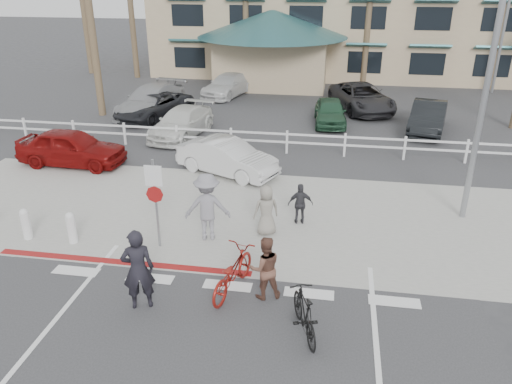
% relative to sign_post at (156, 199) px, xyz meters
% --- Properties ---
extents(ground, '(140.00, 140.00, 0.00)m').
position_rel_sign_post_xyz_m(ground, '(2.30, -2.20, -1.45)').
color(ground, '#333335').
extents(bike_path, '(12.00, 16.00, 0.01)m').
position_rel_sign_post_xyz_m(bike_path, '(2.30, -4.20, -1.45)').
color(bike_path, '#333335').
rests_on(bike_path, ground).
extents(sidewalk_plaza, '(22.00, 7.00, 0.01)m').
position_rel_sign_post_xyz_m(sidewalk_plaza, '(2.30, 2.30, -1.44)').
color(sidewalk_plaza, gray).
rests_on(sidewalk_plaza, ground).
extents(cross_street, '(40.00, 5.00, 0.01)m').
position_rel_sign_post_xyz_m(cross_street, '(2.30, 6.30, -1.45)').
color(cross_street, '#333335').
rests_on(cross_street, ground).
extents(parking_lot, '(50.00, 16.00, 0.01)m').
position_rel_sign_post_xyz_m(parking_lot, '(2.30, 15.80, -1.45)').
color(parking_lot, '#333335').
rests_on(parking_lot, ground).
extents(curb_red, '(7.00, 0.25, 0.02)m').
position_rel_sign_post_xyz_m(curb_red, '(-0.70, -1.00, -1.44)').
color(curb_red, maroon).
rests_on(curb_red, ground).
extents(rail_fence, '(29.40, 0.16, 1.00)m').
position_rel_sign_post_xyz_m(rail_fence, '(2.80, 8.30, -0.95)').
color(rail_fence, silver).
rests_on(rail_fence, ground).
extents(sign_post, '(0.50, 0.10, 2.90)m').
position_rel_sign_post_xyz_m(sign_post, '(0.00, 0.00, 0.00)').
color(sign_post, gray).
rests_on(sign_post, ground).
extents(bollard_0, '(0.26, 0.26, 0.95)m').
position_rel_sign_post_xyz_m(bollard_0, '(-2.50, -0.20, -0.97)').
color(bollard_0, silver).
rests_on(bollard_0, ground).
extents(bollard_1, '(0.26, 0.26, 0.95)m').
position_rel_sign_post_xyz_m(bollard_1, '(-3.90, -0.20, -0.97)').
color(bollard_1, silver).
rests_on(bollard_1, ground).
extents(streetlight_0, '(0.60, 2.00, 9.00)m').
position_rel_sign_post_xyz_m(streetlight_0, '(8.80, 3.30, 3.05)').
color(streetlight_0, gray).
rests_on(streetlight_0, ground).
extents(streetlight_1, '(0.60, 2.00, 9.50)m').
position_rel_sign_post_xyz_m(streetlight_1, '(14.30, 21.80, 3.30)').
color(streetlight_1, gray).
rests_on(streetlight_1, ground).
extents(bike_red, '(1.18, 2.13, 1.06)m').
position_rel_sign_post_xyz_m(bike_red, '(2.46, -1.76, -0.92)').
color(bike_red, maroon).
rests_on(bike_red, ground).
extents(rider_red, '(0.85, 0.71, 1.98)m').
position_rel_sign_post_xyz_m(rider_red, '(0.51, -2.69, -0.46)').
color(rider_red, black).
rests_on(rider_red, ground).
extents(bike_black, '(1.03, 1.78, 1.03)m').
position_rel_sign_post_xyz_m(bike_black, '(4.28, -3.03, -0.93)').
color(bike_black, black).
rests_on(bike_black, ground).
extents(rider_black, '(0.93, 0.83, 1.58)m').
position_rel_sign_post_xyz_m(rider_black, '(3.26, -1.86, -0.66)').
color(rider_black, brown).
rests_on(rider_black, ground).
extents(pedestrian_a, '(1.41, 0.98, 2.00)m').
position_rel_sign_post_xyz_m(pedestrian_a, '(1.24, 0.67, -0.45)').
color(pedestrian_a, gray).
rests_on(pedestrian_a, ground).
extents(pedestrian_child, '(0.80, 0.44, 1.30)m').
position_rel_sign_post_xyz_m(pedestrian_child, '(3.78, 2.03, -0.80)').
color(pedestrian_child, '#313035').
rests_on(pedestrian_child, ground).
extents(pedestrian_b, '(0.88, 0.75, 1.53)m').
position_rel_sign_post_xyz_m(pedestrian_b, '(2.85, 1.21, -0.68)').
color(pedestrian_b, gray).
rests_on(pedestrian_b, ground).
extents(car_white_sedan, '(4.22, 2.90, 1.32)m').
position_rel_sign_post_xyz_m(car_white_sedan, '(0.71, 5.66, -0.79)').
color(car_white_sedan, silver).
rests_on(car_white_sedan, ground).
extents(car_red_compact, '(4.30, 1.86, 1.45)m').
position_rel_sign_post_xyz_m(car_red_compact, '(-5.55, 5.60, -0.73)').
color(car_red_compact, maroon).
rests_on(car_red_compact, ground).
extents(lot_car_0, '(3.68, 5.12, 1.30)m').
position_rel_sign_post_xyz_m(lot_car_0, '(-4.72, 12.63, -0.80)').
color(lot_car_0, black).
rests_on(lot_car_0, ground).
extents(lot_car_1, '(2.94, 5.53, 1.53)m').
position_rel_sign_post_xyz_m(lot_car_1, '(-5.08, 13.27, -0.69)').
color(lot_car_1, '#959598').
rests_on(lot_car_1, ground).
extents(lot_car_2, '(1.77, 3.84, 1.28)m').
position_rel_sign_post_xyz_m(lot_car_2, '(4.36, 13.04, -0.81)').
color(lot_car_2, '#224932').
rests_on(lot_car_2, ground).
extents(lot_car_3, '(2.43, 4.56, 1.43)m').
position_rel_sign_post_xyz_m(lot_car_3, '(8.99, 12.48, -0.74)').
color(lot_car_3, black).
rests_on(lot_car_3, ground).
extents(lot_car_4, '(3.03, 4.84, 1.31)m').
position_rel_sign_post_xyz_m(lot_car_4, '(-2.01, 18.27, -0.80)').
color(lot_car_4, silver).
rests_on(lot_car_4, ground).
extents(lot_car_5, '(4.01, 5.69, 1.44)m').
position_rel_sign_post_xyz_m(lot_car_5, '(5.99, 16.00, -0.73)').
color(lot_car_5, '#27272A').
rests_on(lot_car_5, ground).
extents(lot_car_6, '(2.47, 4.64, 1.28)m').
position_rel_sign_post_xyz_m(lot_car_6, '(-2.39, 9.93, -0.81)').
color(lot_car_6, silver).
rests_on(lot_car_6, ground).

